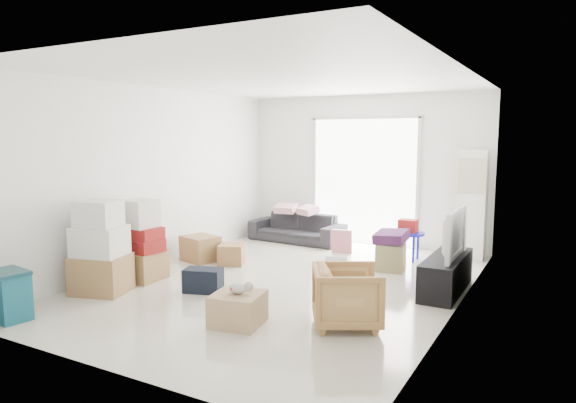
# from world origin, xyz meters

# --- Properties ---
(room_shell) EXTENTS (4.98, 6.48, 3.18)m
(room_shell) POSITION_xyz_m (0.00, 0.00, 1.35)
(room_shell) COLOR beige
(room_shell) RESTS_ON ground
(sliding_door) EXTENTS (2.10, 0.04, 2.33)m
(sliding_door) POSITION_xyz_m (0.00, 2.98, 1.24)
(sliding_door) COLOR white
(sliding_door) RESTS_ON room_shell
(ac_tower) EXTENTS (0.45, 0.30, 1.75)m
(ac_tower) POSITION_xyz_m (1.95, 2.65, 0.88)
(ac_tower) COLOR white
(ac_tower) RESTS_ON room_shell
(tv_console) EXTENTS (0.41, 1.37, 0.46)m
(tv_console) POSITION_xyz_m (2.00, 0.66, 0.23)
(tv_console) COLOR black
(tv_console) RESTS_ON room_shell
(television) EXTENTS (0.61, 1.05, 0.14)m
(television) POSITION_xyz_m (2.00, 0.66, 0.53)
(television) COLOR black
(television) RESTS_ON tv_console
(sofa) EXTENTS (1.82, 0.63, 0.70)m
(sofa) POSITION_xyz_m (-1.13, 2.50, 0.35)
(sofa) COLOR #29292E
(sofa) RESTS_ON room_shell
(pillow_left) EXTENTS (0.38, 0.32, 0.11)m
(pillow_left) POSITION_xyz_m (-1.37, 2.50, 0.75)
(pillow_left) COLOR #DBA0A9
(pillow_left) RESTS_ON sofa
(pillow_right) EXTENTS (0.47, 0.43, 0.13)m
(pillow_right) POSITION_xyz_m (-0.90, 2.50, 0.76)
(pillow_right) COLOR #DBA0A9
(pillow_right) RESTS_ON sofa
(armchair) EXTENTS (0.88, 0.90, 0.70)m
(armchair) POSITION_xyz_m (1.36, -1.06, 0.35)
(armchair) COLOR tan
(armchair) RESTS_ON room_shell
(storage_bins) EXTENTS (0.51, 0.39, 0.54)m
(storage_bins) POSITION_xyz_m (-1.90, -2.64, 0.27)
(storage_bins) COLOR #114F62
(storage_bins) RESTS_ON room_shell
(box_stack_a) EXTENTS (0.77, 0.70, 1.17)m
(box_stack_a) POSITION_xyz_m (-1.80, -1.49, 0.52)
(box_stack_a) COLOR olive
(box_stack_a) RESTS_ON room_shell
(box_stack_b) EXTENTS (0.62, 0.58, 1.11)m
(box_stack_b) POSITION_xyz_m (-1.80, -0.80, 0.48)
(box_stack_b) COLOR olive
(box_stack_b) RESTS_ON room_shell
(box_stack_c) EXTENTS (0.65, 0.58, 0.39)m
(box_stack_c) POSITION_xyz_m (-1.77, 0.44, 0.20)
(box_stack_c) COLOR olive
(box_stack_c) RESTS_ON room_shell
(loose_box) EXTENTS (0.49, 0.49, 0.31)m
(loose_box) POSITION_xyz_m (-1.20, 0.49, 0.16)
(loose_box) COLOR olive
(loose_box) RESTS_ON room_shell
(duffel_bag) EXTENTS (0.53, 0.41, 0.30)m
(duffel_bag) POSITION_xyz_m (-0.70, -0.85, 0.15)
(duffel_bag) COLOR black
(duffel_bag) RESTS_ON room_shell
(ottoman) EXTENTS (0.45, 0.45, 0.40)m
(ottoman) POSITION_xyz_m (1.06, 1.33, 0.20)
(ottoman) COLOR #9E8D5C
(ottoman) RESTS_ON room_shell
(blanket) EXTENTS (0.44, 0.44, 0.14)m
(blanket) POSITION_xyz_m (1.06, 1.33, 0.47)
(blanket) COLOR #491D49
(blanket) RESTS_ON ottoman
(kids_table) EXTENTS (0.53, 0.53, 0.65)m
(kids_table) POSITION_xyz_m (1.10, 2.08, 0.47)
(kids_table) COLOR #0E13A9
(kids_table) RESTS_ON room_shell
(toy_walker) EXTENTS (0.39, 0.36, 0.47)m
(toy_walker) POSITION_xyz_m (0.14, 1.58, 0.13)
(toy_walker) COLOR silver
(toy_walker) RESTS_ON room_shell
(wood_crate) EXTENTS (0.58, 0.58, 0.33)m
(wood_crate) POSITION_xyz_m (0.34, -1.57, 0.17)
(wood_crate) COLOR tan
(wood_crate) RESTS_ON room_shell
(plush_bunny) EXTENTS (0.27, 0.16, 0.14)m
(plush_bunny) POSITION_xyz_m (0.37, -1.57, 0.40)
(plush_bunny) COLOR #B2ADA8
(plush_bunny) RESTS_ON wood_crate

